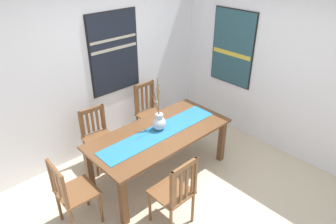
{
  "coord_description": "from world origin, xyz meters",
  "views": [
    {
      "loc": [
        -2.32,
        -2.01,
        2.98
      ],
      "look_at": [
        0.12,
        0.61,
        0.99
      ],
      "focal_mm": 32.78,
      "sensor_mm": 36.0,
      "label": 1
    }
  ],
  "objects_px": {
    "centerpiece_vase": "(159,122)",
    "chair_2": "(98,136)",
    "chair_3": "(150,112)",
    "painting_on_back_wall": "(114,53)",
    "painting_on_side_wall": "(233,48)",
    "chair_0": "(72,193)",
    "dining_table": "(160,138)",
    "chair_1": "(175,192)"
  },
  "relations": [
    {
      "from": "centerpiece_vase",
      "to": "chair_2",
      "type": "bearing_deg",
      "value": 125.56
    },
    {
      "from": "chair_3",
      "to": "painting_on_back_wall",
      "type": "relative_size",
      "value": 0.8
    },
    {
      "from": "chair_2",
      "to": "painting_on_side_wall",
      "type": "xyz_separation_m",
      "value": [
        2.31,
        -0.57,
        0.97
      ]
    },
    {
      "from": "centerpiece_vase",
      "to": "chair_3",
      "type": "height_order",
      "value": "centerpiece_vase"
    },
    {
      "from": "chair_3",
      "to": "painting_on_side_wall",
      "type": "relative_size",
      "value": 0.79
    },
    {
      "from": "painting_on_side_wall",
      "to": "chair_3",
      "type": "bearing_deg",
      "value": 155.35
    },
    {
      "from": "chair_3",
      "to": "chair_2",
      "type": "bearing_deg",
      "value": -178.52
    },
    {
      "from": "centerpiece_vase",
      "to": "painting_on_back_wall",
      "type": "height_order",
      "value": "painting_on_back_wall"
    },
    {
      "from": "centerpiece_vase",
      "to": "chair_0",
      "type": "height_order",
      "value": "centerpiece_vase"
    },
    {
      "from": "painting_on_back_wall",
      "to": "dining_table",
      "type": "bearing_deg",
      "value": -96.78
    },
    {
      "from": "centerpiece_vase",
      "to": "painting_on_side_wall",
      "type": "relative_size",
      "value": 0.59
    },
    {
      "from": "dining_table",
      "to": "painting_on_back_wall",
      "type": "relative_size",
      "value": 1.6
    },
    {
      "from": "chair_0",
      "to": "chair_3",
      "type": "height_order",
      "value": "chair_3"
    },
    {
      "from": "chair_2",
      "to": "painting_on_side_wall",
      "type": "distance_m",
      "value": 2.57
    },
    {
      "from": "chair_1",
      "to": "painting_on_back_wall",
      "type": "distance_m",
      "value": 2.3
    },
    {
      "from": "chair_0",
      "to": "chair_3",
      "type": "xyz_separation_m",
      "value": [
        1.84,
        0.82,
        0.02
      ]
    },
    {
      "from": "centerpiece_vase",
      "to": "chair_0",
      "type": "bearing_deg",
      "value": -178.05
    },
    {
      "from": "painting_on_back_wall",
      "to": "painting_on_side_wall",
      "type": "bearing_deg",
      "value": -29.37
    },
    {
      "from": "dining_table",
      "to": "painting_on_back_wall",
      "type": "distance_m",
      "value": 1.48
    },
    {
      "from": "centerpiece_vase",
      "to": "chair_0",
      "type": "relative_size",
      "value": 0.79
    },
    {
      "from": "centerpiece_vase",
      "to": "painting_on_side_wall",
      "type": "xyz_separation_m",
      "value": [
        1.78,
        0.17,
        0.61
      ]
    },
    {
      "from": "dining_table",
      "to": "chair_2",
      "type": "distance_m",
      "value": 0.95
    },
    {
      "from": "chair_1",
      "to": "chair_3",
      "type": "bearing_deg",
      "value": 58.68
    },
    {
      "from": "chair_0",
      "to": "chair_2",
      "type": "height_order",
      "value": "chair_0"
    },
    {
      "from": "dining_table",
      "to": "painting_on_side_wall",
      "type": "relative_size",
      "value": 1.59
    },
    {
      "from": "chair_1",
      "to": "painting_on_side_wall",
      "type": "bearing_deg",
      "value": 24.1
    },
    {
      "from": "centerpiece_vase",
      "to": "chair_1",
      "type": "height_order",
      "value": "centerpiece_vase"
    },
    {
      "from": "centerpiece_vase",
      "to": "painting_on_back_wall",
      "type": "bearing_deg",
      "value": 84.88
    },
    {
      "from": "chair_2",
      "to": "painting_on_back_wall",
      "type": "relative_size",
      "value": 0.73
    },
    {
      "from": "chair_1",
      "to": "dining_table",
      "type": "bearing_deg",
      "value": 59.01
    },
    {
      "from": "chair_1",
      "to": "painting_on_back_wall",
      "type": "bearing_deg",
      "value": 72.58
    },
    {
      "from": "dining_table",
      "to": "painting_on_side_wall",
      "type": "height_order",
      "value": "painting_on_side_wall"
    },
    {
      "from": "dining_table",
      "to": "chair_0",
      "type": "distance_m",
      "value": 1.33
    },
    {
      "from": "painting_on_back_wall",
      "to": "painting_on_side_wall",
      "type": "relative_size",
      "value": 1.0
    },
    {
      "from": "chair_1",
      "to": "chair_2",
      "type": "xyz_separation_m",
      "value": [
        -0.02,
        1.6,
        -0.02
      ]
    },
    {
      "from": "chair_2",
      "to": "chair_3",
      "type": "distance_m",
      "value": 1.01
    },
    {
      "from": "chair_0",
      "to": "chair_3",
      "type": "distance_m",
      "value": 2.01
    },
    {
      "from": "chair_2",
      "to": "chair_3",
      "type": "height_order",
      "value": "chair_3"
    },
    {
      "from": "dining_table",
      "to": "chair_0",
      "type": "bearing_deg",
      "value": 179.65
    },
    {
      "from": "dining_table",
      "to": "painting_on_back_wall",
      "type": "xyz_separation_m",
      "value": [
        0.14,
        1.17,
        0.89
      ]
    },
    {
      "from": "dining_table",
      "to": "chair_1",
      "type": "bearing_deg",
      "value": -120.99
    },
    {
      "from": "chair_3",
      "to": "painting_on_back_wall",
      "type": "bearing_deg",
      "value": 137.13
    }
  ]
}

